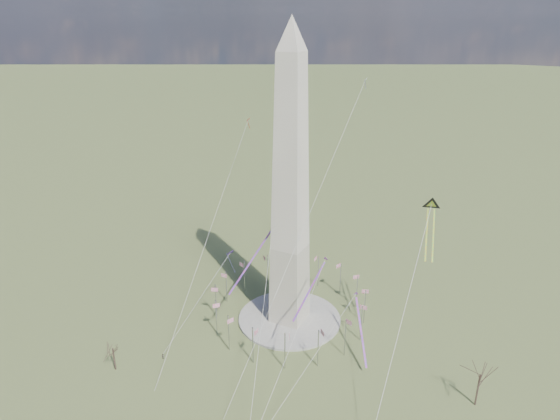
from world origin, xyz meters
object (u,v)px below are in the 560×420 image
at_px(person_west, 163,356).
at_px(kite_delta_black, 431,208).
at_px(washington_monument, 291,192).
at_px(tree_near, 481,373).

height_order(person_west, kite_delta_black, kite_delta_black).
relative_size(person_west, kite_delta_black, 0.10).
distance_m(washington_monument, person_west, 65.40).
bearing_deg(tree_near, kite_delta_black, 131.95).
bearing_deg(washington_monument, tree_near, -12.18).
xyz_separation_m(tree_near, person_west, (-90.11, -23.18, -10.12)).
bearing_deg(kite_delta_black, person_west, 22.07).
bearing_deg(person_west, washington_monument, -115.28).
xyz_separation_m(person_west, kite_delta_black, (68.50, 47.23, 45.44)).
relative_size(washington_monument, tree_near, 6.50).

